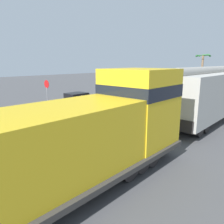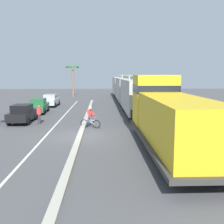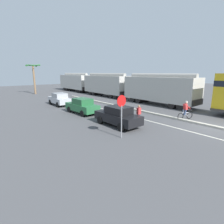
{
  "view_description": "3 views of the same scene",
  "coord_description": "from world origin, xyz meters",
  "views": [
    {
      "loc": [
        11.03,
        -7.65,
        4.48
      ],
      "look_at": [
        1.19,
        3.07,
        1.16
      ],
      "focal_mm": 35.0,
      "sensor_mm": 36.0,
      "label": 1
    },
    {
      "loc": [
        1.5,
        -17.78,
        4.24
      ],
      "look_at": [
        2.22,
        0.25,
        1.65
      ],
      "focal_mm": 42.0,
      "sensor_mm": 36.0,
      "label": 2
    },
    {
      "loc": [
        -14.75,
        -4.89,
        4.28
      ],
      "look_at": [
        -4.68,
        7.13,
        0.72
      ],
      "focal_mm": 28.0,
      "sensor_mm": 36.0,
      "label": 3
    }
  ],
  "objects": [
    {
      "name": "ground_plane",
      "position": [
        0.0,
        0.0,
        0.0
      ],
      "size": [
        120.0,
        120.0,
        0.0
      ],
      "primitive_type": "plane",
      "color": "#4C4C4F"
    },
    {
      "name": "median_curb",
      "position": [
        0.0,
        6.0,
        0.08
      ],
      "size": [
        0.36,
        36.0,
        0.16
      ],
      "primitive_type": "cube",
      "color": "#B2AD9E",
      "rests_on": "ground"
    },
    {
      "name": "lane_stripe",
      "position": [
        -2.4,
        6.0,
        0.0
      ],
      "size": [
        0.14,
        36.0,
        0.01
      ],
      "primitive_type": "cube",
      "color": "silver",
      "rests_on": "ground"
    },
    {
      "name": "hopper_car_lead",
      "position": [
        5.26,
        9.09,
        2.08
      ],
      "size": [
        2.9,
        10.6,
        4.18
      ],
      "color": "#B4B2AA",
      "rests_on": "ground"
    },
    {
      "name": "hopper_car_middle",
      "position": [
        5.26,
        20.69,
        2.08
      ],
      "size": [
        2.9,
        10.6,
        4.18
      ],
      "color": "#B3B1A9",
      "rests_on": "ground"
    },
    {
      "name": "hopper_car_trailing",
      "position": [
        5.26,
        32.29,
        2.08
      ],
      "size": [
        2.9,
        10.6,
        4.18
      ],
      "color": "beige",
      "rests_on": "ground"
    },
    {
      "name": "parked_car_black",
      "position": [
        -5.5,
        5.43,
        0.82
      ],
      "size": [
        1.85,
        4.21,
        1.62
      ],
      "color": "black",
      "rests_on": "ground"
    },
    {
      "name": "parked_car_green",
      "position": [
        -5.46,
        11.16,
        0.82
      ],
      "size": [
        1.96,
        4.27,
        1.62
      ],
      "color": "#286B3D",
      "rests_on": "ground"
    },
    {
      "name": "parked_car_silver",
      "position": [
        -5.28,
        17.33,
        0.82
      ],
      "size": [
        1.91,
        4.24,
        1.62
      ],
      "color": "#B7BABF",
      "rests_on": "ground"
    },
    {
      "name": "cyclist",
      "position": [
        0.58,
        2.83,
        0.82
      ],
      "size": [
        1.63,
        0.7,
        1.71
      ],
      "color": "black",
      "rests_on": "ground"
    },
    {
      "name": "stop_sign",
      "position": [
        -7.18,
        3.2,
        2.02
      ],
      "size": [
        0.76,
        0.08,
        2.88
      ],
      "color": "gray",
      "rests_on": "ground"
    },
    {
      "name": "palm_tree_near",
      "position": [
        -3.87,
        32.37,
        4.42
      ],
      "size": [
        2.68,
        2.76,
        5.97
      ],
      "color": "#846647",
      "rests_on": "ground"
    },
    {
      "name": "pedestrian_by_cars",
      "position": [
        -3.86,
        4.61,
        0.85
      ],
      "size": [
        0.34,
        0.22,
        1.62
      ],
      "color": "#33333D",
      "rests_on": "ground"
    }
  ]
}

